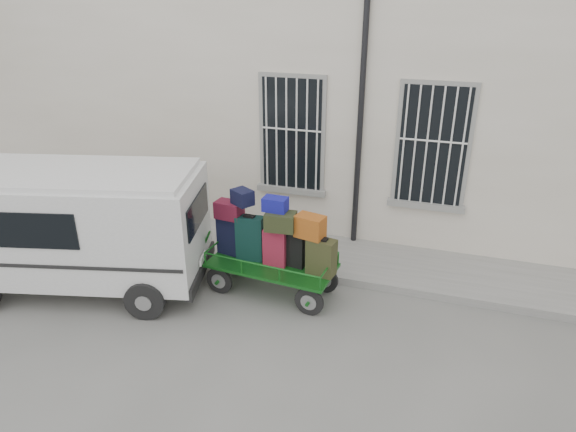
# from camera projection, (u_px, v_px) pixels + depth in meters

# --- Properties ---
(ground) EXTENTS (80.00, 80.00, 0.00)m
(ground) POSITION_uv_depth(u_px,v_px,m) (261.00, 317.00, 8.36)
(ground) COLOR slate
(ground) RESTS_ON ground
(building) EXTENTS (24.00, 5.15, 6.00)m
(building) POSITION_uv_depth(u_px,v_px,m) (341.00, 77.00, 11.92)
(building) COLOR beige
(building) RESTS_ON ground
(sidewalk) EXTENTS (24.00, 1.70, 0.15)m
(sidewalk) POSITION_uv_depth(u_px,v_px,m) (299.00, 252.00, 10.25)
(sidewalk) COLOR gray
(sidewalk) RESTS_ON ground
(luggage_cart) EXTENTS (2.61, 1.19, 1.83)m
(luggage_cart) POSITION_uv_depth(u_px,v_px,m) (272.00, 245.00, 8.70)
(luggage_cart) COLOR black
(luggage_cart) RESTS_ON ground
(van) EXTENTS (4.62, 2.77, 2.18)m
(van) POSITION_uv_depth(u_px,v_px,m) (76.00, 222.00, 8.75)
(van) COLOR silver
(van) RESTS_ON ground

